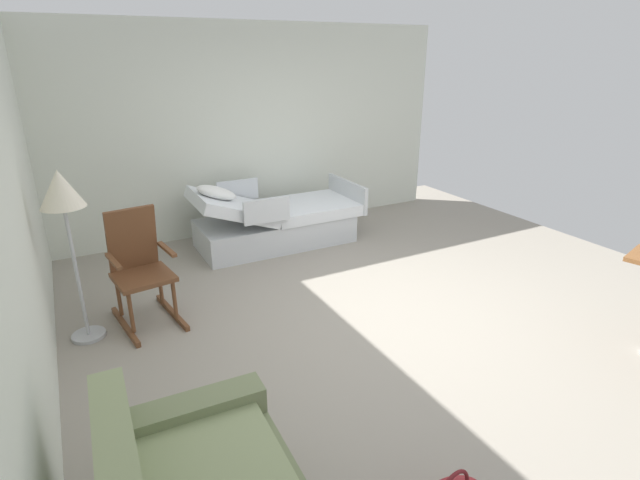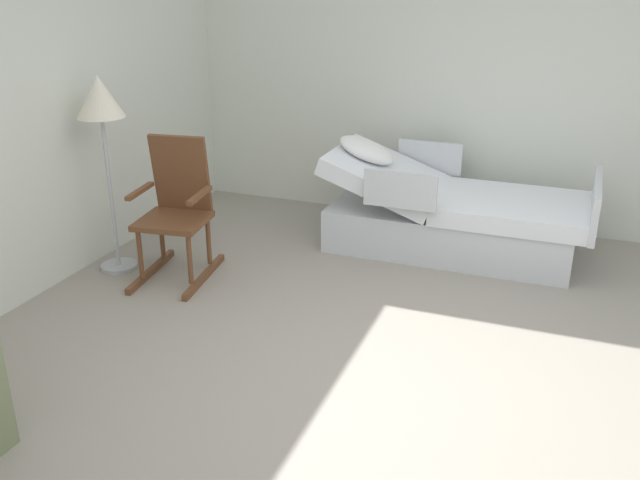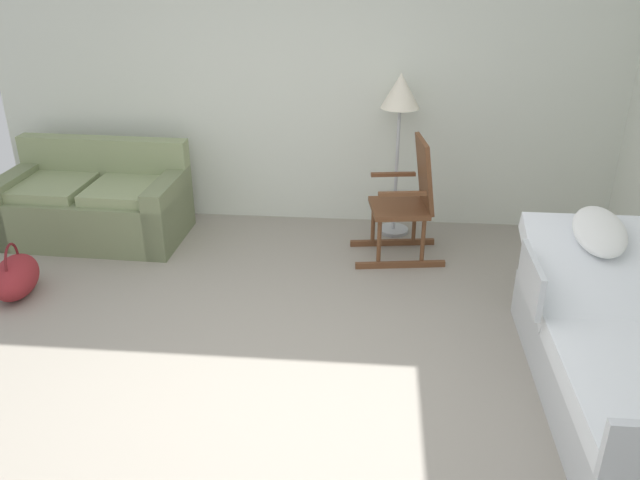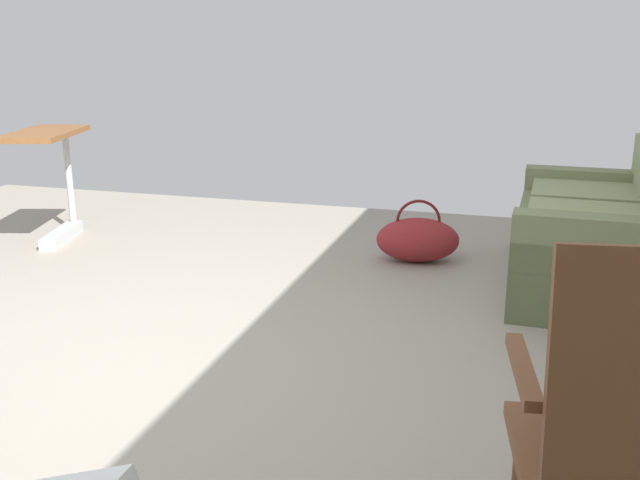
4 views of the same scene
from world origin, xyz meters
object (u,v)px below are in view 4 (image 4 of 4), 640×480
at_px(overbed_table, 52,172).
at_px(duffel_bag, 418,239).
at_px(couch, 595,237).
at_px(rocking_chair, 623,457).

distance_m(overbed_table, duffel_bag, 2.68).
relative_size(couch, duffel_bag, 2.65).
bearing_deg(overbed_table, rocking_chair, 52.58).
distance_m(rocking_chair, duffel_bag, 3.18).
xyz_separation_m(rocking_chair, overbed_table, (-2.74, -3.58, 0.03)).
bearing_deg(duffel_bag, rocking_chair, 17.31).
bearing_deg(duffel_bag, couch, 79.77).
relative_size(couch, overbed_table, 1.85).
relative_size(overbed_table, duffel_bag, 1.43).
distance_m(couch, duffel_bag, 1.13).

